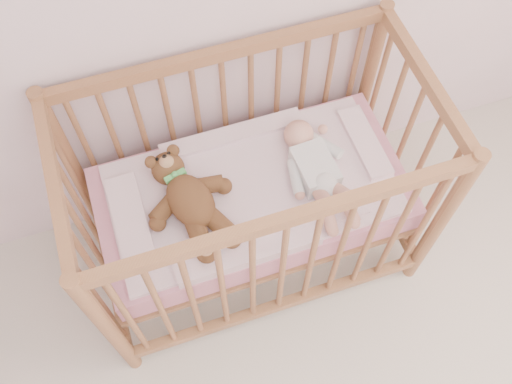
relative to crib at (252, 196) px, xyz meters
name	(u,v)px	position (x,y,z in m)	size (l,w,h in m)	color
crib	(252,196)	(0.00, 0.00, 0.00)	(1.36, 0.76, 1.00)	#9A6E41
mattress	(252,198)	(0.00, 0.00, -0.01)	(1.22, 0.62, 0.13)	pink
blanket	(252,189)	(0.00, 0.00, 0.06)	(1.10, 0.58, 0.06)	pink
baby	(315,165)	(0.25, -0.02, 0.14)	(0.26, 0.54, 0.13)	silver
teddy_bear	(191,201)	(-0.25, -0.02, 0.15)	(0.36, 0.51, 0.14)	brown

